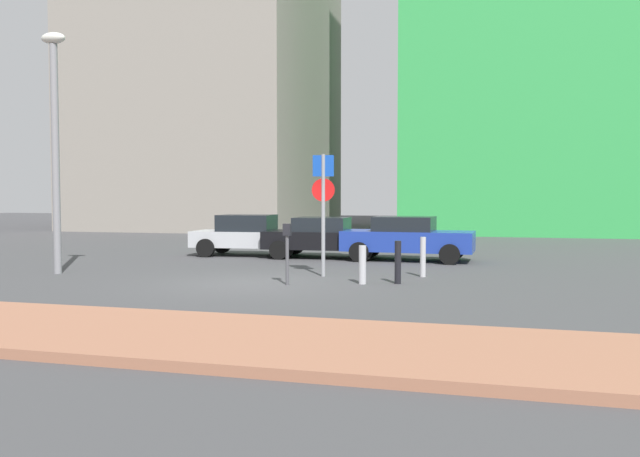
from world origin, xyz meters
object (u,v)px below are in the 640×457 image
(parked_car_black, at_px, (325,237))
(parking_sign_post, at_px, (323,200))
(parked_car_silver, at_px, (250,235))
(parking_meter, at_px, (287,245))
(traffic_bollard_near, at_px, (362,265))
(parked_car_blue, at_px, (407,238))
(street_lamp, at_px, (55,131))
(traffic_bollard_far, at_px, (423,257))
(traffic_bollard_mid, at_px, (398,262))

(parked_car_black, distance_m, parking_sign_post, 5.30)
(parked_car_silver, distance_m, parking_meter, 7.74)
(parking_sign_post, relative_size, traffic_bollard_near, 3.47)
(parked_car_blue, distance_m, street_lamp, 11.04)
(parked_car_silver, xyz_separation_m, traffic_bollard_far, (6.54, -4.51, -0.22))
(parking_meter, bearing_deg, parked_car_blue, 72.71)
(parked_car_blue, relative_size, traffic_bollard_mid, 4.16)
(parking_meter, height_order, street_lamp, street_lamp)
(parked_car_black, relative_size, traffic_bollard_mid, 4.09)
(parked_car_silver, height_order, traffic_bollard_far, parked_car_silver)
(parked_car_black, bearing_deg, street_lamp, -133.28)
(parked_car_blue, bearing_deg, traffic_bollard_near, -93.25)
(parked_car_black, xyz_separation_m, parked_car_blue, (2.85, -0.25, 0.03))
(parked_car_black, bearing_deg, parked_car_silver, 178.04)
(parked_car_silver, distance_m, traffic_bollard_near, 8.19)
(parking_meter, bearing_deg, street_lamp, 175.69)
(street_lamp, height_order, traffic_bollard_mid, street_lamp)
(traffic_bollard_mid, relative_size, traffic_bollard_far, 0.99)
(street_lamp, bearing_deg, traffic_bollard_far, 10.78)
(traffic_bollard_mid, distance_m, traffic_bollard_far, 1.55)
(street_lamp, bearing_deg, traffic_bollard_near, 0.64)
(traffic_bollard_near, xyz_separation_m, traffic_bollard_far, (1.26, 1.74, 0.06))
(parked_car_blue, xyz_separation_m, parking_sign_post, (-1.61, -4.74, 1.26))
(parked_car_black, xyz_separation_m, traffic_bollard_near, (2.51, -6.16, -0.26))
(parking_meter, height_order, traffic_bollard_far, parking_meter)
(street_lamp, xyz_separation_m, traffic_bollard_far, (9.65, 1.84, -3.32))
(parking_sign_post, xyz_separation_m, street_lamp, (-7.12, -1.26, 1.83))
(parking_meter, bearing_deg, parked_car_silver, 117.69)
(street_lamp, bearing_deg, parked_car_blue, 34.51)
(street_lamp, relative_size, traffic_bollard_mid, 6.28)
(parked_car_blue, bearing_deg, parked_car_silver, 176.53)
(parked_car_silver, bearing_deg, traffic_bollard_far, -34.55)
(parking_sign_post, bearing_deg, parking_meter, -103.29)
(traffic_bollard_far, bearing_deg, parked_car_black, 130.51)
(parked_car_blue, distance_m, traffic_bollard_mid, 5.67)
(parking_sign_post, xyz_separation_m, traffic_bollard_mid, (2.08, -0.91, -1.50))
(parking_meter, relative_size, traffic_bollard_mid, 1.40)
(parked_car_silver, relative_size, parking_sign_post, 1.32)
(parking_sign_post, distance_m, traffic_bollard_mid, 2.72)
(parked_car_silver, xyz_separation_m, traffic_bollard_mid, (6.09, -5.99, -0.23))
(parking_sign_post, relative_size, traffic_bollard_far, 3.07)
(parked_car_blue, height_order, parking_meter, parking_meter)
(parking_sign_post, relative_size, traffic_bollard_mid, 3.10)
(parking_sign_post, bearing_deg, traffic_bollard_near, -42.64)
(parking_sign_post, height_order, traffic_bollard_mid, parking_sign_post)
(parked_car_black, xyz_separation_m, traffic_bollard_far, (3.77, -4.41, -0.20))
(parked_car_silver, height_order, traffic_bollard_mid, parked_car_silver)
(traffic_bollard_mid, bearing_deg, parking_sign_post, 156.42)
(parked_car_black, height_order, traffic_bollard_far, parked_car_black)
(parking_meter, distance_m, street_lamp, 7.33)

